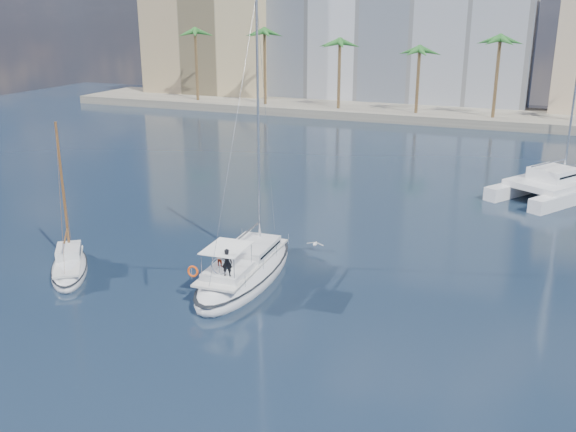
% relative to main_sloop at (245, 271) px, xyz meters
% --- Properties ---
extents(ground, '(160.00, 160.00, 0.00)m').
position_rel_main_sloop_xyz_m(ground, '(2.89, 1.11, -0.51)').
color(ground, black).
rests_on(ground, ground).
extents(quay, '(120.00, 14.00, 1.20)m').
position_rel_main_sloop_xyz_m(quay, '(2.89, 62.11, 0.09)').
color(quay, gray).
rests_on(quay, ground).
extents(building_modern, '(42.00, 16.00, 28.00)m').
position_rel_main_sloop_xyz_m(building_modern, '(-9.11, 74.11, 13.49)').
color(building_modern, silver).
rests_on(building_modern, ground).
extents(building_tan_left, '(22.00, 14.00, 22.00)m').
position_rel_main_sloop_xyz_m(building_tan_left, '(-39.11, 70.11, 10.49)').
color(building_tan_left, tan).
rests_on(building_tan_left, ground).
extents(palm_left, '(3.60, 3.60, 12.30)m').
position_rel_main_sloop_xyz_m(palm_left, '(-31.11, 58.11, 9.77)').
color(palm_left, brown).
rests_on(palm_left, ground).
extents(palm_centre, '(3.60, 3.60, 12.30)m').
position_rel_main_sloop_xyz_m(palm_centre, '(2.89, 58.11, 9.77)').
color(palm_centre, brown).
rests_on(palm_centre, ground).
extents(main_sloop, '(4.06, 11.24, 16.45)m').
position_rel_main_sloop_xyz_m(main_sloop, '(0.00, 0.00, 0.00)').
color(main_sloop, silver).
rests_on(main_sloop, ground).
extents(small_sloop, '(5.52, 6.42, 9.33)m').
position_rel_main_sloop_xyz_m(small_sloop, '(-10.07, -3.10, -0.14)').
color(small_sloop, silver).
rests_on(small_sloop, ground).
extents(catamaran, '(10.21, 11.89, 15.75)m').
position_rel_main_sloop_xyz_m(catamaran, '(16.01, 24.93, 0.60)').
color(catamaran, silver).
rests_on(catamaran, ground).
extents(seagull, '(1.16, 0.50, 0.21)m').
position_rel_main_sloop_xyz_m(seagull, '(2.21, 5.80, -0.02)').
color(seagull, silver).
rests_on(seagull, ground).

